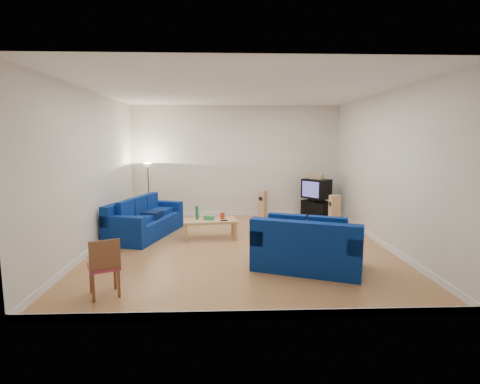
{
  "coord_description": "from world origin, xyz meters",
  "views": [
    {
      "loc": [
        -0.31,
        -7.65,
        2.23
      ],
      "look_at": [
        0.0,
        0.4,
        1.1
      ],
      "focal_mm": 28.0,
      "sensor_mm": 36.0,
      "label": 1
    }
  ],
  "objects_px": {
    "sofa_loveseat": "(307,250)",
    "television": "(316,189)",
    "sofa_three_seat": "(144,222)",
    "coffee_table": "(210,222)",
    "tv_stand": "(317,210)"
  },
  "relations": [
    {
      "from": "sofa_loveseat",
      "to": "television",
      "type": "bearing_deg",
      "value": 96.35
    },
    {
      "from": "sofa_three_seat",
      "to": "coffee_table",
      "type": "relative_size",
      "value": 1.91
    },
    {
      "from": "sofa_loveseat",
      "to": "coffee_table",
      "type": "xyz_separation_m",
      "value": [
        -1.76,
        2.11,
        0.03
      ]
    },
    {
      "from": "sofa_three_seat",
      "to": "television",
      "type": "height_order",
      "value": "television"
    },
    {
      "from": "sofa_loveseat",
      "to": "television",
      "type": "distance_m",
      "value": 4.29
    },
    {
      "from": "coffee_table",
      "to": "tv_stand",
      "type": "distance_m",
      "value": 3.57
    },
    {
      "from": "sofa_loveseat",
      "to": "coffee_table",
      "type": "distance_m",
      "value": 2.75
    },
    {
      "from": "sofa_loveseat",
      "to": "tv_stand",
      "type": "distance_m",
      "value": 4.3
    },
    {
      "from": "sofa_three_seat",
      "to": "sofa_loveseat",
      "type": "distance_m",
      "value": 4.12
    },
    {
      "from": "tv_stand",
      "to": "television",
      "type": "height_order",
      "value": "television"
    },
    {
      "from": "sofa_three_seat",
      "to": "tv_stand",
      "type": "relative_size",
      "value": 2.87
    },
    {
      "from": "sofa_loveseat",
      "to": "tv_stand",
      "type": "relative_size",
      "value": 2.5
    },
    {
      "from": "sofa_loveseat",
      "to": "coffee_table",
      "type": "bearing_deg",
      "value": 151.67
    },
    {
      "from": "sofa_loveseat",
      "to": "tv_stand",
      "type": "xyz_separation_m",
      "value": [
        1.17,
        4.14,
        -0.09
      ]
    },
    {
      "from": "tv_stand",
      "to": "television",
      "type": "xyz_separation_m",
      "value": [
        -0.04,
        -0.03,
        0.62
      ]
    }
  ]
}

